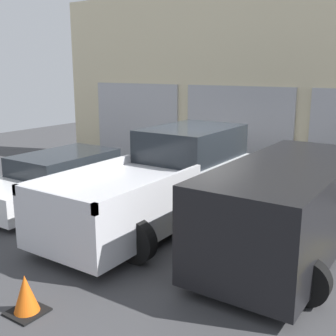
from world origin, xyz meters
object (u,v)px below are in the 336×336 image
Objects in this scene: sedan_side at (287,206)px; traffic_cone at (26,296)px; pickup_truck at (164,180)px; sedan_white at (63,178)px.

traffic_cone is at bearing -121.25° from sedan_side.
traffic_cone is (0.55, -4.04, -0.61)m from pickup_truck.
sedan_side reaches higher than sedan_white.
sedan_white is at bearing 131.88° from traffic_cone.
sedan_side is (2.80, -0.33, 0.03)m from pickup_truck.
pickup_truck is 2.83m from sedan_white.
sedan_white is 0.98× the size of sedan_side.
traffic_cone is (3.35, -3.74, -0.31)m from sedan_white.
pickup_truck is 1.21× the size of sedan_side.
sedan_white is 5.03m from traffic_cone.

